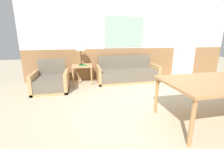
# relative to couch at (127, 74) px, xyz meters

# --- Properties ---
(ground_plane) EXTENTS (16.00, 16.00, 0.00)m
(ground_plane) POSITION_rel_couch_xyz_m (0.38, -2.16, -0.24)
(ground_plane) COLOR beige
(wall_back) EXTENTS (7.20, 0.09, 2.70)m
(wall_back) POSITION_rel_couch_xyz_m (0.36, 0.47, 1.12)
(wall_back) COLOR #996B42
(wall_back) RESTS_ON ground_plane
(couch) EXTENTS (1.95, 0.79, 0.80)m
(couch) POSITION_rel_couch_xyz_m (0.00, 0.00, 0.00)
(couch) COLOR tan
(couch) RESTS_ON ground_plane
(armchair) EXTENTS (0.88, 0.83, 0.81)m
(armchair) POSITION_rel_couch_xyz_m (-2.26, -0.43, -0.00)
(armchair) COLOR tan
(armchair) RESTS_ON ground_plane
(side_table) EXTENTS (0.60, 0.60, 0.57)m
(side_table) POSITION_rel_couch_xyz_m (-1.43, 0.06, 0.24)
(side_table) COLOR tan
(side_table) RESTS_ON ground_plane
(table_lamp) EXTENTS (0.29, 0.29, 0.61)m
(table_lamp) POSITION_rel_couch_xyz_m (-1.44, 0.16, 0.84)
(table_lamp) COLOR black
(table_lamp) RESTS_ON side_table
(book_stack) EXTENTS (0.23, 0.16, 0.02)m
(book_stack) POSITION_rel_couch_xyz_m (-1.40, -0.05, 0.34)
(book_stack) COLOR #2D7F3D
(book_stack) RESTS_ON side_table
(dining_table) EXTENTS (1.94, 1.05, 0.72)m
(dining_table) POSITION_rel_couch_xyz_m (0.82, -2.60, 0.42)
(dining_table) COLOR #B27F4C
(dining_table) RESTS_ON ground_plane
(entry_door) EXTENTS (0.90, 0.09, 2.09)m
(entry_door) POSITION_rel_couch_xyz_m (2.35, 0.42, 0.81)
(entry_door) COLOR silver
(entry_door) RESTS_ON ground_plane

